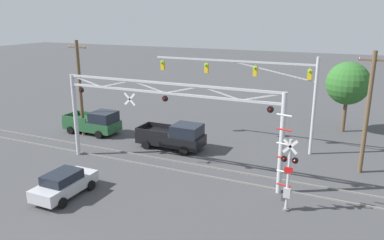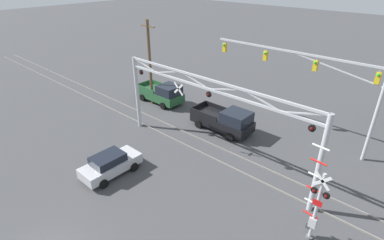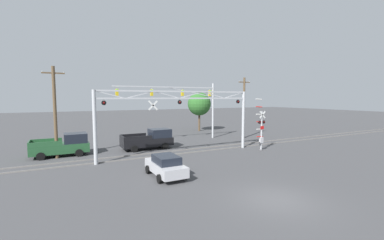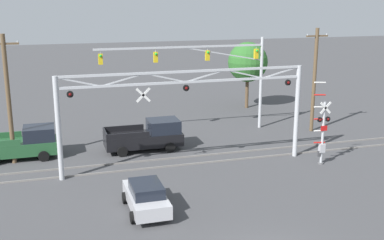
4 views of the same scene
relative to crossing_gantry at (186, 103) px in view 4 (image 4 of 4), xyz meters
The scene contains 11 objects.
rail_track_near 4.05m from the crossing_gantry, 87.34° to the left, with size 80.00×0.08×0.10m, color gray.
rail_track_far 4.39m from the crossing_gantry, 89.56° to the left, with size 80.00×0.08×0.10m, color gray.
crossing_gantry is the anchor object (origin of this frame).
crossing_signal_mast 8.74m from the crossing_gantry, 13.11° to the right, with size 1.26×0.35×5.30m.
traffic_signal_span 8.80m from the crossing_gantry, 57.26° to the left, with size 13.11×0.39×7.26m.
pickup_truck_lead 5.42m from the crossing_gantry, 109.92° to the left, with size 5.26×2.36×2.05m.
pickup_truck_following 11.20m from the crossing_gantry, 154.00° to the left, with size 4.92×2.36×2.05m.
sedan_waiting 7.43m from the crossing_gantry, 123.18° to the right, with size 1.97×3.95×1.49m.
utility_pole_left 10.98m from the crossing_gantry, 159.29° to the left, with size 1.80×0.28×8.12m.
utility_pole_right 12.90m from the crossing_gantry, 23.89° to the left, with size 1.80×0.28×8.02m.
background_tree_beyond_span 17.65m from the crossing_gantry, 54.80° to the left, with size 3.74×3.74×6.25m.
Camera 4 is at (-7.79, -15.10, 10.17)m, focal length 45.00 mm.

